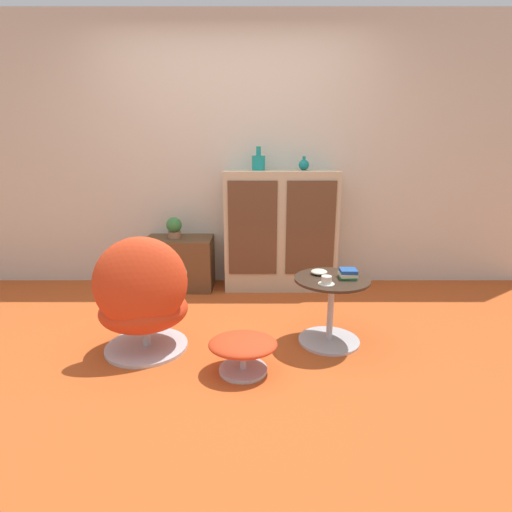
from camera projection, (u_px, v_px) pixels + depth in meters
ground_plane at (224, 350)px, 2.80m from camera, size 12.00×12.00×0.00m
wall_back at (234, 155)px, 3.96m from camera, size 6.40×0.06×2.60m
sideboard at (280, 231)px, 3.93m from camera, size 1.08×0.39×1.16m
tv_console at (180, 263)px, 4.00m from camera, size 0.66×0.44×0.51m
egg_chair at (143, 299)px, 2.68m from camera, size 0.72×0.68×0.85m
ottoman at (243, 347)px, 2.50m from camera, size 0.43×0.37×0.23m
coffee_table at (331, 307)px, 2.85m from camera, size 0.53×0.53×0.49m
vase_leftmost at (259, 162)px, 3.76m from camera, size 0.13×0.13×0.22m
vase_inner_left at (304, 165)px, 3.77m from camera, size 0.10×0.10×0.13m
potted_plant at (174, 227)px, 3.90m from camera, size 0.15×0.15×0.21m
teacup at (327, 281)px, 2.66m from camera, size 0.11×0.11×0.06m
book_stack at (348, 274)px, 2.79m from camera, size 0.12×0.13×0.07m
bowl at (319, 272)px, 2.88m from camera, size 0.12×0.12×0.04m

